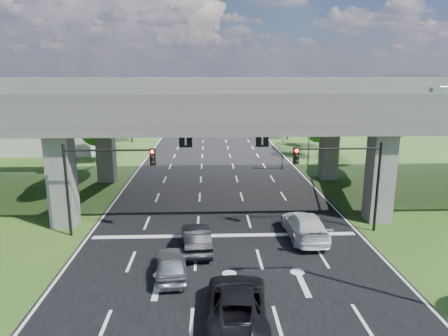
{
  "coord_description": "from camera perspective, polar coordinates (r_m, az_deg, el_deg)",
  "views": [
    {
      "loc": [
        -1.05,
        -20.67,
        10.1
      ],
      "look_at": [
        0.09,
        7.37,
        3.63
      ],
      "focal_mm": 32.0,
      "sensor_mm": 36.0,
      "label": 1
    }
  ],
  "objects": [
    {
      "name": "overpass",
      "position": [
        32.76,
        -0.49,
        9.17
      ],
      "size": [
        80.0,
        15.0,
        10.0
      ],
      "color": "#393734",
      "rests_on": "ground"
    },
    {
      "name": "warehouse",
      "position": [
        61.54,
        -26.3,
        4.08
      ],
      "size": [
        20.0,
        10.0,
        4.0
      ],
      "primitive_type": "cube",
      "color": "#9E9E99",
      "rests_on": "ground"
    },
    {
      "name": "tree_right_mid",
      "position": [
        59.49,
        14.49,
        6.86
      ],
      "size": [
        3.91,
        3.9,
        6.76
      ],
      "color": "black",
      "rests_on": "ground"
    },
    {
      "name": "car_silver",
      "position": [
        21.22,
        -7.5,
        -13.39
      ],
      "size": [
        1.96,
        4.13,
        1.36
      ],
      "primitive_type": "imported",
      "rotation": [
        0.0,
        0.0,
        3.23
      ],
      "color": "#AFB2B7",
      "rests_on": "road"
    },
    {
      "name": "tree_left_far",
      "position": [
        63.98,
        -13.18,
        8.2
      ],
      "size": [
        4.8,
        4.8,
        8.32
      ],
      "color": "black",
      "rests_on": "ground"
    },
    {
      "name": "car_dark",
      "position": [
        23.97,
        -4.0,
        -9.98
      ],
      "size": [
        1.99,
        4.56,
        1.46
      ],
      "primitive_type": "imported",
      "rotation": [
        0.0,
        0.0,
        3.24
      ],
      "color": "black",
      "rests_on": "road"
    },
    {
      "name": "tree_left_near",
      "position": [
        48.71,
        -17.78,
        6.14
      ],
      "size": [
        4.5,
        4.5,
        7.8
      ],
      "color": "black",
      "rests_on": "ground"
    },
    {
      "name": "car_white",
      "position": [
        26.14,
        11.43,
        -8.06
      ],
      "size": [
        2.34,
        5.54,
        1.6
      ],
      "primitive_type": "imported",
      "rotation": [
        0.0,
        0.0,
        3.16
      ],
      "color": "silver",
      "rests_on": "road"
    },
    {
      "name": "streetlight_beyond",
      "position": [
        61.83,
        8.16,
        8.91
      ],
      "size": [
        3.38,
        0.25,
        10.0
      ],
      "color": "gray",
      "rests_on": "ground"
    },
    {
      "name": "car_trailing",
      "position": [
        17.7,
        1.87,
        -18.76
      ],
      "size": [
        2.86,
        5.59,
        1.51
      ],
      "primitive_type": "imported",
      "rotation": [
        0.0,
        0.0,
        3.08
      ],
      "color": "black",
      "rests_on": "road"
    },
    {
      "name": "ground",
      "position": [
        23.03,
        0.54,
        -13.03
      ],
      "size": [
        160.0,
        160.0,
        0.0
      ],
      "primitive_type": "plane",
      "color": "#294817",
      "rests_on": "ground"
    },
    {
      "name": "streetlight_far",
      "position": [
        46.23,
        11.73,
        7.44
      ],
      "size": [
        3.38,
        0.25,
        10.0
      ],
      "color": "gray",
      "rests_on": "ground"
    },
    {
      "name": "road",
      "position": [
        32.3,
        -0.35,
        -5.21
      ],
      "size": [
        18.0,
        120.0,
        0.03
      ],
      "primitive_type": "cube",
      "color": "black",
      "rests_on": "ground"
    },
    {
      "name": "signal_right",
      "position": [
        26.82,
        17.06,
        -0.33
      ],
      "size": [
        5.76,
        0.54,
        6.0
      ],
      "color": "black",
      "rests_on": "ground"
    },
    {
      "name": "tree_right_near",
      "position": [
        50.98,
        13.82,
        6.3
      ],
      "size": [
        4.2,
        4.2,
        7.28
      ],
      "color": "black",
      "rests_on": "ground"
    },
    {
      "name": "signal_left",
      "position": [
        26.2,
        -17.25,
        -0.65
      ],
      "size": [
        5.76,
        0.54,
        6.0
      ],
      "color": "black",
      "rests_on": "ground"
    },
    {
      "name": "tree_left_mid",
      "position": [
        57.24,
        -18.57,
        6.37
      ],
      "size": [
        3.91,
        3.9,
        6.76
      ],
      "color": "black",
      "rests_on": "ground"
    },
    {
      "name": "tree_right_far",
      "position": [
        66.19,
        9.18,
        8.24
      ],
      "size": [
        4.5,
        4.5,
        7.8
      ],
      "color": "black",
      "rests_on": "ground"
    }
  ]
}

